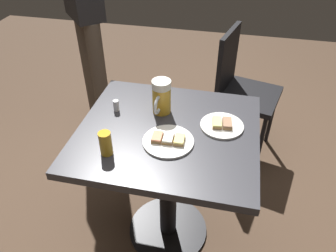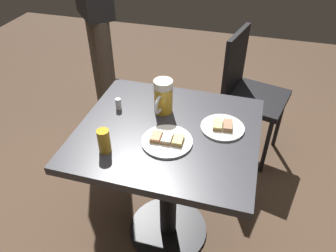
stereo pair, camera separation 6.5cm
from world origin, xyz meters
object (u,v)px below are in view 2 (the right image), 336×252
(plate_far, at_px, (222,127))
(cafe_chair, at_px, (247,89))
(beer_mug, at_px, (163,97))
(patron_standing, at_px, (94,1))
(plate_near, at_px, (167,140))
(beer_glass_small, at_px, (104,141))
(salt_shaker, at_px, (118,104))

(plate_far, relative_size, cafe_chair, 0.22)
(cafe_chair, bearing_deg, beer_mug, -13.36)
(patron_standing, bearing_deg, plate_near, -3.77)
(beer_glass_small, bearing_deg, patron_standing, -153.25)
(plate_near, bearing_deg, beer_glass_small, -62.33)
(plate_far, distance_m, beer_glass_small, 0.51)
(beer_mug, relative_size, beer_glass_small, 1.59)
(cafe_chair, xyz_separation_m, patron_standing, (-0.09, -1.08, 0.44))
(beer_mug, relative_size, salt_shaker, 2.98)
(plate_near, bearing_deg, patron_standing, -141.76)
(plate_near, distance_m, salt_shaker, 0.34)
(plate_near, distance_m, beer_mug, 0.23)
(beer_mug, bearing_deg, plate_far, 79.62)
(plate_far, bearing_deg, beer_mug, -100.38)
(salt_shaker, bearing_deg, patron_standing, -148.82)
(plate_far, distance_m, salt_shaker, 0.50)
(beer_mug, bearing_deg, patron_standing, -138.17)
(beer_mug, relative_size, patron_standing, 0.10)
(plate_far, relative_size, salt_shaker, 3.49)
(plate_near, height_order, cafe_chair, cafe_chair)
(salt_shaker, bearing_deg, cafe_chair, 142.10)
(plate_far, height_order, salt_shaker, salt_shaker)
(beer_glass_small, height_order, patron_standing, patron_standing)
(plate_far, bearing_deg, patron_standing, -130.33)
(beer_mug, distance_m, beer_glass_small, 0.36)
(patron_standing, bearing_deg, beer_mug, -0.18)
(plate_far, distance_m, cafe_chair, 0.79)
(salt_shaker, distance_m, cafe_chair, 0.97)
(plate_far, xyz_separation_m, salt_shaker, (-0.02, -0.50, 0.02))
(beer_glass_small, relative_size, patron_standing, 0.06)
(plate_far, xyz_separation_m, cafe_chair, (-0.75, 0.08, -0.23))
(salt_shaker, xyz_separation_m, patron_standing, (-0.83, -0.50, 0.19))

